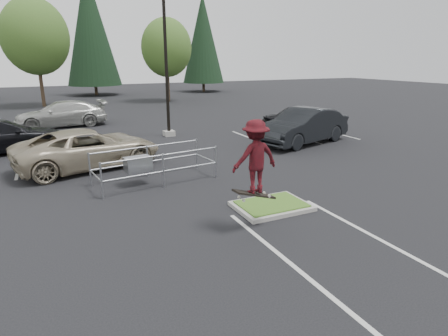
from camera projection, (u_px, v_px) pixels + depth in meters
name	position (u px, v px, depth m)	size (l,w,h in m)	color
ground	(271.00, 208.00, 11.40)	(120.00, 120.00, 0.00)	black
grass_median	(272.00, 206.00, 11.38)	(2.20, 1.60, 0.16)	#A3A098
stall_lines	(169.00, 164.00, 16.07)	(22.62, 17.60, 0.01)	beige
light_pole	(166.00, 55.00, 20.73)	(0.70, 0.60, 10.12)	#A3A098
decid_b	(35.00, 39.00, 33.71)	(5.89, 5.89, 9.64)	#38281C
decid_c	(166.00, 49.00, 38.25)	(5.12, 5.12, 8.38)	#38281C
conif_b	(90.00, 28.00, 44.31)	(6.38, 6.38, 14.50)	#38281C
conif_c	(203.00, 39.00, 49.47)	(5.50, 5.50, 12.50)	#38281C
cart_corral	(142.00, 163.00, 13.37)	(4.50, 2.09, 1.23)	#96989E
skateboarder	(255.00, 157.00, 9.48)	(1.24, 0.72, 2.17)	black
car_l_tan	(88.00, 149.00, 15.40)	(2.69, 5.82, 1.62)	gray
car_l_black	(0.00, 136.00, 17.86)	(2.28, 5.60, 1.63)	black
car_r_charc	(303.00, 126.00, 19.82)	(1.97, 5.64, 1.86)	black
car_r_black	(294.00, 116.00, 24.86)	(1.64, 4.08, 1.39)	black
car_far_silver	(61.00, 114.00, 24.76)	(2.34, 5.76, 1.67)	#B1B1AC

